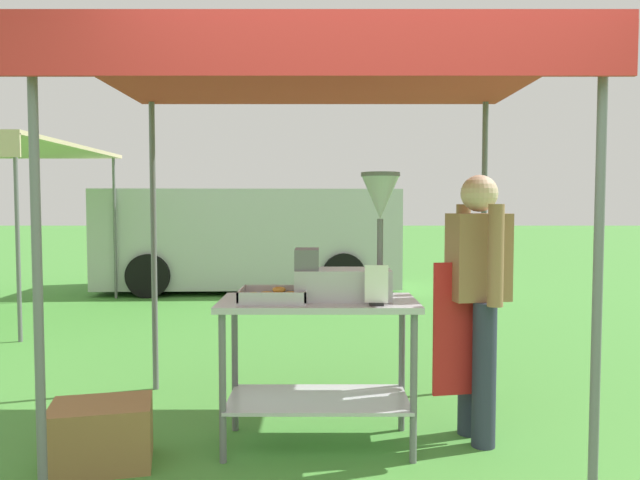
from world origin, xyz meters
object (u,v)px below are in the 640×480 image
(donut_tray, at_px, (275,297))
(donut_fryer, at_px, (352,257))
(vendor, at_px, (479,293))
(van_silver, at_px, (252,238))
(donut_cart, at_px, (320,339))
(menu_sign, at_px, (378,289))
(supply_crate, at_px, (103,434))
(stall_canopy, at_px, (320,80))

(donut_tray, bearing_deg, donut_fryer, 6.92)
(vendor, height_order, van_silver, van_silver)
(donut_cart, bearing_deg, vendor, 5.05)
(van_silver, bearing_deg, vendor, -72.44)
(donut_fryer, relative_size, vendor, 0.46)
(donut_fryer, bearing_deg, donut_cart, -175.77)
(menu_sign, bearing_deg, supply_crate, -177.06)
(menu_sign, distance_m, vendor, 0.70)
(stall_canopy, distance_m, menu_sign, 1.28)
(donut_cart, height_order, van_silver, van_silver)
(stall_canopy, relative_size, menu_sign, 12.17)
(stall_canopy, bearing_deg, donut_cart, -90.00)
(vendor, bearing_deg, donut_tray, -174.12)
(stall_canopy, relative_size, donut_cart, 2.37)
(vendor, bearing_deg, supply_crate, -170.20)
(stall_canopy, xyz_separation_m, vendor, (0.95, -0.01, -1.27))
(donut_tray, relative_size, van_silver, 0.08)
(stall_canopy, height_order, donut_tray, stall_canopy)
(stall_canopy, xyz_separation_m, menu_sign, (0.32, -0.31, -1.20))
(donut_cart, bearing_deg, menu_sign, -32.79)
(stall_canopy, height_order, vendor, stall_canopy)
(donut_cart, relative_size, supply_crate, 1.90)
(donut_fryer, xyz_separation_m, vendor, (0.76, 0.07, -0.22))
(donut_cart, distance_m, donut_tray, 0.37)
(donut_cart, xyz_separation_m, supply_crate, (-1.19, -0.29, -0.46))
(vendor, relative_size, supply_crate, 2.64)
(donut_cart, height_order, vendor, vendor)
(stall_canopy, distance_m, donut_tray, 1.31)
(donut_cart, distance_m, vendor, 0.99)
(stall_canopy, distance_m, supply_crate, 2.36)
(stall_canopy, distance_m, donut_fryer, 1.06)
(donut_tray, relative_size, donut_fryer, 0.52)
(donut_tray, bearing_deg, stall_canopy, 28.16)
(vendor, bearing_deg, van_silver, 107.56)
(donut_tray, relative_size, supply_crate, 0.64)
(donut_cart, xyz_separation_m, donut_tray, (-0.26, -0.04, 0.26))
(donut_tray, height_order, van_silver, van_silver)
(vendor, bearing_deg, donut_cart, -174.95)
(vendor, bearing_deg, stall_canopy, 179.14)
(van_silver, bearing_deg, stall_canopy, -80.03)
(stall_canopy, bearing_deg, vendor, -0.86)
(supply_crate, bearing_deg, donut_cart, 13.52)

